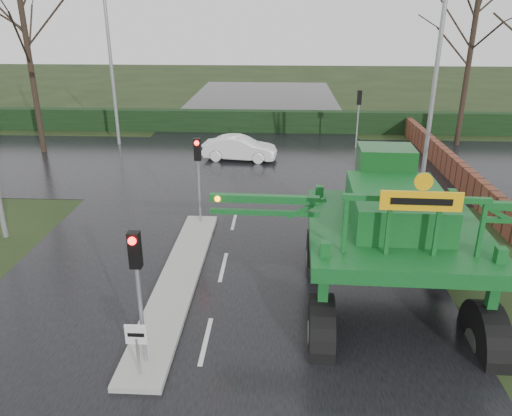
{
  "coord_description": "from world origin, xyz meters",
  "views": [
    {
      "loc": [
        1.86,
        -10.63,
        7.97
      ],
      "look_at": [
        1.07,
        4.4,
        2.0
      ],
      "focal_mm": 35.0,
      "sensor_mm": 36.0,
      "label": 1
    }
  ],
  "objects_px": {
    "traffic_signal_far": "(359,106)",
    "street_light_left_far": "(114,46)",
    "keep_left_sign": "(137,342)",
    "traffic_signal_near": "(137,271)",
    "street_light_right": "(430,60)",
    "traffic_signal_mid": "(198,162)",
    "crop_sprayer": "(325,238)",
    "white_sedan": "(240,160)"
  },
  "relations": [
    {
      "from": "street_light_right",
      "to": "street_light_left_far",
      "type": "bearing_deg",
      "value": 153.98
    },
    {
      "from": "street_light_left_far",
      "to": "traffic_signal_mid",
      "type": "bearing_deg",
      "value": -61.14
    },
    {
      "from": "street_light_right",
      "to": "keep_left_sign",
      "type": "bearing_deg",
      "value": -125.12
    },
    {
      "from": "keep_left_sign",
      "to": "traffic_signal_mid",
      "type": "bearing_deg",
      "value": 90.0
    },
    {
      "from": "traffic_signal_far",
      "to": "street_light_right",
      "type": "distance_m",
      "value": 8.86
    },
    {
      "from": "traffic_signal_far",
      "to": "street_light_right",
      "type": "xyz_separation_m",
      "value": [
        1.69,
        -8.01,
        3.4
      ]
    },
    {
      "from": "traffic_signal_near",
      "to": "traffic_signal_far",
      "type": "xyz_separation_m",
      "value": [
        7.8,
        21.02,
        0.0
      ]
    },
    {
      "from": "traffic_signal_far",
      "to": "traffic_signal_near",
      "type": "bearing_deg",
      "value": 69.64
    },
    {
      "from": "street_light_right",
      "to": "crop_sprayer",
      "type": "xyz_separation_m",
      "value": [
        -5.21,
        -11.37,
        -3.26
      ]
    },
    {
      "from": "traffic_signal_near",
      "to": "street_light_right",
      "type": "relative_size",
      "value": 0.35
    },
    {
      "from": "traffic_signal_mid",
      "to": "traffic_signal_far",
      "type": "bearing_deg",
      "value": 58.07
    },
    {
      "from": "traffic_signal_near",
      "to": "traffic_signal_far",
      "type": "relative_size",
      "value": 1.0
    },
    {
      "from": "keep_left_sign",
      "to": "crop_sprayer",
      "type": "bearing_deg",
      "value": 26.46
    },
    {
      "from": "street_light_right",
      "to": "traffic_signal_mid",
      "type": "bearing_deg",
      "value": -154.6
    },
    {
      "from": "traffic_signal_far",
      "to": "street_light_right",
      "type": "relative_size",
      "value": 0.35
    },
    {
      "from": "crop_sprayer",
      "to": "white_sedan",
      "type": "distance_m",
      "value": 16.8
    },
    {
      "from": "traffic_signal_near",
      "to": "traffic_signal_far",
      "type": "distance_m",
      "value": 22.42
    },
    {
      "from": "traffic_signal_near",
      "to": "white_sedan",
      "type": "height_order",
      "value": "traffic_signal_near"
    },
    {
      "from": "traffic_signal_near",
      "to": "traffic_signal_mid",
      "type": "distance_m",
      "value": 8.5
    },
    {
      "from": "traffic_signal_mid",
      "to": "white_sedan",
      "type": "xyz_separation_m",
      "value": [
        0.79,
        9.34,
        -2.59
      ]
    },
    {
      "from": "crop_sprayer",
      "to": "street_light_left_far",
      "type": "bearing_deg",
      "value": 121.79
    },
    {
      "from": "crop_sprayer",
      "to": "white_sedan",
      "type": "height_order",
      "value": "crop_sprayer"
    },
    {
      "from": "traffic_signal_near",
      "to": "white_sedan",
      "type": "relative_size",
      "value": 0.85
    },
    {
      "from": "traffic_signal_far",
      "to": "street_light_left_far",
      "type": "bearing_deg",
      "value": 0.03
    },
    {
      "from": "street_light_right",
      "to": "crop_sprayer",
      "type": "relative_size",
      "value": 0.97
    },
    {
      "from": "keep_left_sign",
      "to": "street_light_left_far",
      "type": "xyz_separation_m",
      "value": [
        -6.89,
        21.5,
        4.93
      ]
    },
    {
      "from": "traffic_signal_near",
      "to": "crop_sprayer",
      "type": "bearing_deg",
      "value": 20.95
    },
    {
      "from": "traffic_signal_far",
      "to": "white_sedan",
      "type": "distance_m",
      "value": 8.12
    },
    {
      "from": "traffic_signal_far",
      "to": "street_light_right",
      "type": "height_order",
      "value": "street_light_right"
    },
    {
      "from": "crop_sprayer",
      "to": "white_sedan",
      "type": "bearing_deg",
      "value": 103.97
    },
    {
      "from": "street_light_left_far",
      "to": "keep_left_sign",
      "type": "bearing_deg",
      "value": -72.22
    },
    {
      "from": "keep_left_sign",
      "to": "street_light_right",
      "type": "xyz_separation_m",
      "value": [
        9.49,
        13.5,
        4.93
      ]
    },
    {
      "from": "traffic_signal_far",
      "to": "crop_sprayer",
      "type": "relative_size",
      "value": 0.34
    },
    {
      "from": "keep_left_sign",
      "to": "white_sedan",
      "type": "relative_size",
      "value": 0.33
    },
    {
      "from": "keep_left_sign",
      "to": "traffic_signal_far",
      "type": "bearing_deg",
      "value": 70.07
    },
    {
      "from": "traffic_signal_mid",
      "to": "white_sedan",
      "type": "bearing_deg",
      "value": 85.17
    },
    {
      "from": "crop_sprayer",
      "to": "keep_left_sign",
      "type": "bearing_deg",
      "value": -151.75
    },
    {
      "from": "keep_left_sign",
      "to": "traffic_signal_near",
      "type": "relative_size",
      "value": 0.38
    },
    {
      "from": "keep_left_sign",
      "to": "traffic_signal_near",
      "type": "xyz_separation_m",
      "value": [
        0.0,
        0.49,
        1.53
      ]
    },
    {
      "from": "traffic_signal_mid",
      "to": "crop_sprayer",
      "type": "distance_m",
      "value": 8.09
    },
    {
      "from": "traffic_signal_far",
      "to": "street_light_left_far",
      "type": "xyz_separation_m",
      "value": [
        -14.69,
        -0.01,
        3.4
      ]
    },
    {
      "from": "traffic_signal_near",
      "to": "street_light_right",
      "type": "xyz_separation_m",
      "value": [
        9.49,
        13.01,
        3.4
      ]
    }
  ]
}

